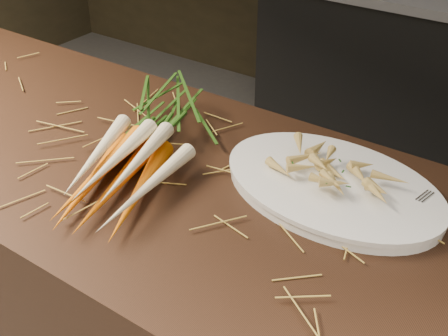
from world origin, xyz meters
name	(u,v)px	position (x,y,z in m)	size (l,w,h in m)	color
main_counter	(135,292)	(0.00, 0.30, 0.45)	(2.40, 0.70, 0.90)	black
straw_bedding	(117,146)	(0.00, 0.30, 0.91)	(1.40, 0.60, 0.02)	olive
root_veg_bunch	(151,132)	(0.07, 0.33, 0.95)	(0.34, 0.60, 0.11)	#D36308
serving_platter	(331,187)	(0.46, 0.42, 0.91)	(0.45, 0.30, 0.02)	white
roasted_veg_heap	(333,172)	(0.46, 0.42, 0.95)	(0.22, 0.16, 0.05)	#AB8544
serving_fork	(404,220)	(0.62, 0.38, 0.93)	(0.02, 0.17, 0.00)	silver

